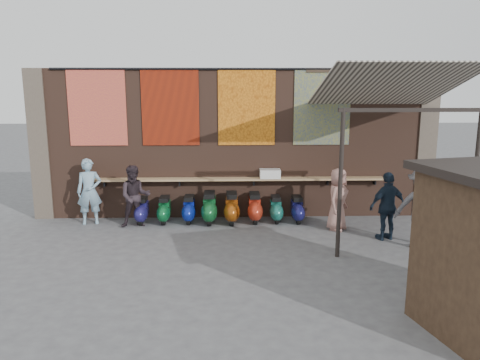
{
  "coord_description": "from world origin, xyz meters",
  "views": [
    {
      "loc": [
        -0.24,
        -9.93,
        3.57
      ],
      "look_at": [
        0.09,
        1.2,
        1.3
      ],
      "focal_mm": 35.0,
      "sensor_mm": 36.0,
      "label": 1
    }
  ],
  "objects": [
    {
      "name": "tapestry_orange",
      "position": [
        0.3,
        2.48,
        3.0
      ],
      "size": [
        1.5,
        0.02,
        2.0
      ],
      "primitive_type": "cube",
      "color": "orange",
      "rests_on": "brick_wall"
    },
    {
      "name": "scooter_stool_2",
      "position": [
        -1.23,
        2.03,
        0.35
      ],
      "size": [
        0.33,
        0.74,
        0.7
      ],
      "primitive_type": null,
      "color": "navy",
      "rests_on": "ground"
    },
    {
      "name": "hang_rail",
      "position": [
        0.0,
        2.47,
        3.98
      ],
      "size": [
        9.5,
        0.06,
        0.06
      ],
      "primitive_type": "cylinder",
      "rotation": [
        0.0,
        1.57,
        0.0
      ],
      "color": "black",
      "rests_on": "brick_wall"
    },
    {
      "name": "shopper_navy",
      "position": [
        3.51,
        0.5,
        0.8
      ],
      "size": [
        1.02,
        0.65,
        1.61
      ],
      "primitive_type": "imported",
      "rotation": [
        0.0,
        0.0,
        3.44
      ],
      "color": "#162231",
      "rests_on": "ground"
    },
    {
      "name": "tapestry_sun",
      "position": [
        -1.7,
        2.48,
        3.0
      ],
      "size": [
        1.5,
        0.02,
        2.0
      ],
      "primitive_type": "cube",
      "color": "red",
      "rests_on": "brick_wall"
    },
    {
      "name": "diner_right",
      "position": [
        -2.56,
        1.68,
        0.8
      ],
      "size": [
        0.88,
        0.75,
        1.59
      ],
      "primitive_type": "imported",
      "rotation": [
        0.0,
        0.0,
        0.2
      ],
      "color": "#292026",
      "rests_on": "ground"
    },
    {
      "name": "shopper_grey",
      "position": [
        4.06,
        -0.08,
        0.92
      ],
      "size": [
        1.36,
        1.24,
        1.83
      ],
      "primitive_type": "imported",
      "rotation": [
        0.0,
        0.0,
        2.52
      ],
      "color": "#59585D",
      "rests_on": "ground"
    },
    {
      "name": "tapestry_multi",
      "position": [
        2.3,
        2.48,
        3.0
      ],
      "size": [
        1.5,
        0.02,
        2.0
      ],
      "primitive_type": "cube",
      "color": "navy",
      "rests_on": "brick_wall"
    },
    {
      "name": "pier_left",
      "position": [
        -5.2,
        2.7,
        2.0
      ],
      "size": [
        0.5,
        0.5,
        4.0
      ],
      "primitive_type": "cube",
      "color": "#4C4238",
      "rests_on": "ground"
    },
    {
      "name": "awning_header",
      "position": [
        3.5,
        -0.6,
        3.08
      ],
      "size": [
        3.0,
        0.08,
        0.08
      ],
      "primitive_type": "cube",
      "color": "black",
      "rests_on": "awning_post_left"
    },
    {
      "name": "scooter_stool_0",
      "position": [
        -2.46,
        2.01,
        0.34
      ],
      "size": [
        0.32,
        0.71,
        0.67
      ],
      "primitive_type": null,
      "color": "navy",
      "rests_on": "ground"
    },
    {
      "name": "brick_wall",
      "position": [
        0.0,
        2.7,
        2.0
      ],
      "size": [
        10.0,
        0.4,
        4.0
      ],
      "primitive_type": "cube",
      "color": "brown",
      "rests_on": "ground"
    },
    {
      "name": "awning_ledger",
      "position": [
        3.5,
        2.49,
        3.95
      ],
      "size": [
        3.3,
        0.08,
        0.12
      ],
      "primitive_type": "cube",
      "color": "#33261C",
      "rests_on": "brick_wall"
    },
    {
      "name": "scooter_stool_5",
      "position": [
        0.5,
        2.03,
        0.38
      ],
      "size": [
        0.36,
        0.8,
        0.76
      ],
      "primitive_type": null,
      "color": "#A92916",
      "rests_on": "ground"
    },
    {
      "name": "pier_right",
      "position": [
        5.2,
        2.7,
        2.0
      ],
      "size": [
        0.5,
        0.5,
        4.0
      ],
      "primitive_type": "cube",
      "color": "#4C4238",
      "rests_on": "ground"
    },
    {
      "name": "scooter_stool_4",
      "position": [
        -0.11,
        1.96,
        0.4
      ],
      "size": [
        0.38,
        0.83,
        0.79
      ],
      "primitive_type": null,
      "color": "#803A0B",
      "rests_on": "ground"
    },
    {
      "name": "diner_left",
      "position": [
        -3.8,
        2.0,
        0.86
      ],
      "size": [
        0.7,
        0.54,
        1.72
      ],
      "primitive_type": "imported",
      "rotation": [
        0.0,
        0.0,
        0.23
      ],
      "color": "#7EA2B7",
      "rests_on": "ground"
    },
    {
      "name": "awning_post_left",
      "position": [
        2.1,
        -0.6,
        1.55
      ],
      "size": [
        0.09,
        0.09,
        3.1
      ],
      "primitive_type": "cylinder",
      "color": "black",
      "rests_on": "ground"
    },
    {
      "name": "stall_sign",
      "position": [
        3.63,
        -2.86,
        1.7
      ],
      "size": [
        1.18,
        0.32,
        0.5
      ],
      "primitive_type": "cube",
      "rotation": [
        0.0,
        0.0,
        0.24
      ],
      "color": "gold",
      "rests_on": "market_stall"
    },
    {
      "name": "ground",
      "position": [
        0.0,
        0.0,
        0.0
      ],
      "size": [
        70.0,
        70.0,
        0.0
      ],
      "primitive_type": "plane",
      "color": "#474749",
      "rests_on": "ground"
    },
    {
      "name": "scooter_stool_7",
      "position": [
        1.63,
        1.98,
        0.34
      ],
      "size": [
        0.32,
        0.72,
        0.68
      ],
      "primitive_type": null,
      "color": "#14144D",
      "rests_on": "ground"
    },
    {
      "name": "eating_counter",
      "position": [
        0.0,
        2.33,
        1.1
      ],
      "size": [
        8.0,
        0.32,
        0.05
      ],
      "primitive_type": "cube",
      "color": "#9E7A51",
      "rests_on": "brick_wall"
    },
    {
      "name": "awning_canvas",
      "position": [
        3.5,
        0.9,
        3.55
      ],
      "size": [
        3.2,
        3.28,
        0.97
      ],
      "primitive_type": "cube",
      "rotation": [
        -0.28,
        0.0,
        0.0
      ],
      "color": "beige",
      "rests_on": "brick_wall"
    },
    {
      "name": "scooter_stool_6",
      "position": [
        1.07,
        2.03,
        0.34
      ],
      "size": [
        0.32,
        0.72,
        0.68
      ],
      "primitive_type": null,
      "color": "#186356",
      "rests_on": "ground"
    },
    {
      "name": "tapestry_redgold",
      "position": [
        -3.6,
        2.48,
        3.0
      ],
      "size": [
        1.5,
        0.02,
        2.0
      ],
      "primitive_type": "cube",
      "color": "#A0173E",
      "rests_on": "brick_wall"
    },
    {
      "name": "stall_shelf",
      "position": [
        3.63,
        -2.86,
        0.85
      ],
      "size": [
        1.77,
        0.52,
        0.06
      ],
      "primitive_type": "cube",
      "rotation": [
        0.0,
        0.0,
        0.24
      ],
      "color": "#473321",
      "rests_on": "market_stall"
    },
    {
      "name": "shelf_box",
      "position": [
        0.93,
        2.3,
        1.25
      ],
      "size": [
        0.54,
        0.29,
        0.24
      ],
      "primitive_type": "cube",
      "color": "white",
      "rests_on": "eating_counter"
    },
    {
      "name": "scooter_stool_3",
      "position": [
        -0.69,
        1.96,
        0.41
      ],
      "size": [
        0.38,
        0.85,
        0.81
      ],
      "primitive_type": null,
      "color": "#105025",
      "rests_on": "ground"
    },
    {
      "name": "shopper_tan",
      "position": [
        2.53,
        1.3,
        0.78
      ],
      "size": [
        0.84,
        0.91,
        1.56
      ],
      "primitive_type": "imported",
      "rotation": [
        0.0,
        0.0,
        0.96
      ],
      "color": "#9B6D63",
      "rests_on": "ground"
    },
    {
      "name": "scooter_stool_1",
      "position": [
        -1.88,
        2.02,
        0.34
      ],
      "size": [
        0.32,
        0.72,
        0.68
      ],
      "primitive_type": null,
      "color": "#0C582A",
      "rests_on": "ground"
    },
    {
      "name": "awning_post_right",
      "position": [
        4.9,
        -0.6,
        1.55
      ],
      "size": [
        0.09,
        0.09,
        3.1
      ],
      "primitive_type": "cylinder",
      "color": "black",
      "rests_on": "ground"
    }
  ]
}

